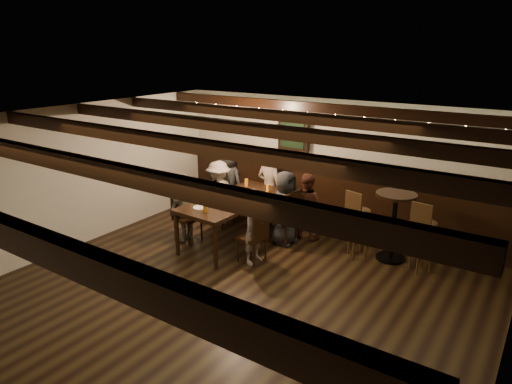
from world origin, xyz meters
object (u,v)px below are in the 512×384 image
Objects in this scene: chair_left_near at (221,212)px; person_left_near at (219,193)px; chair_left_far at (187,226)px; person_bench_right at (306,206)px; person_left_far at (185,207)px; person_right_near at (285,208)px; person_right_far at (254,226)px; chair_right_near at (284,227)px; dining_table at (235,202)px; person_bench_centre at (269,188)px; bar_stool_left at (358,232)px; chair_right_far at (253,246)px; person_bench_left at (228,182)px; high_top_table at (394,216)px; bar_stool_right at (422,245)px.

chair_left_near is 0.36m from person_left_near.
chair_left_far is 0.70× the size of person_left_near.
person_bench_right is 2.13m from person_left_far.
person_right_near is (-0.17, -0.44, 0.05)m from person_bench_right.
person_right_far is (-0.20, -1.34, 0.01)m from person_bench_right.
chair_left_far is at bearing 122.03° from chair_right_near.
person_left_near is at bearing -90.00° from chair_left_near.
dining_table is 0.97m from chair_left_near.
chair_left_near is 0.98× the size of chair_left_far.
chair_right_near is 0.67× the size of person_bench_centre.
bar_stool_left is (1.97, -0.42, -0.30)m from person_bench_centre.
person_bench_right reaches higher than chair_right_far.
person_right_far is (1.47, -0.06, 0.34)m from chair_left_far.
person_bench_centre reaches higher than person_right_near.
person_left_near is (0.13, -0.46, -0.08)m from person_bench_left.
person_bench_right is at bearing -6.34° from person_right_far.
bar_stool_left is at bearing 95.41° from chair_left_near.
chair_right_near is 0.79× the size of person_right_far.
person_left_far is 0.99× the size of person_right_far.
person_bench_left is at bearing -173.66° from person_left_far.
chair_right_near is 0.79× the size of person_left_far.
dining_table is 0.97m from chair_right_far.
chair_left_near is 1.02× the size of chair_right_far.
chair_right_near is 1.87m from high_top_table.
person_bench_right is at bearing -176.86° from bar_stool_right.
chair_right_near is at bearing -166.87° from high_top_table.
dining_table is 0.88m from person_right_far.
chair_left_far is at bearing -0.02° from chair_left_near.
person_left_near reaches higher than bar_stool_right.
person_right_near reaches higher than chair_left_near.
person_right_near is at bearing -165.17° from bar_stool_right.
chair_left_far is 1.72m from person_bench_centre.
chair_right_near is 0.85× the size of bar_stool_right.
bar_stool_right reaches higher than high_top_table.
bar_stool_right is at bearing 95.32° from chair_left_near.
bar_stool_right is at bearing -17.39° from high_top_table.
dining_table is 0.88m from person_left_far.
high_top_table reaches higher than chair_right_near.
person_right_near is at bearing -2.04° from chair_right_far.
person_left_near is at bearing 90.00° from chair_right_near.
bar_stool_right is (2.27, 0.26, 0.13)m from chair_right_near.
chair_right_far is 0.68× the size of person_left_near.
person_bench_left is 1.36m from person_left_far.
chair_right_far is at bearing 82.32° from person_bench_right.
person_bench_left reaches higher than bar_stool_left.
person_bench_centre is (-0.66, 1.53, 0.46)m from chair_right_far.
chair_left_near is (-0.70, 0.48, -0.46)m from dining_table.
dining_table is 2.24× the size of chair_right_near.
person_bench_left is 1.25× the size of bar_stool_right.
dining_table is at bearing 122.06° from chair_left_far.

